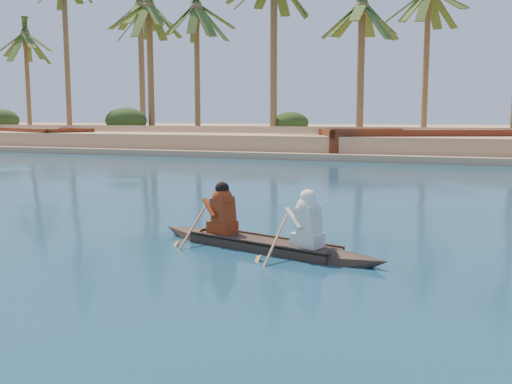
% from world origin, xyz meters
% --- Properties ---
extents(ground, '(160.00, 160.00, 0.00)m').
position_xyz_m(ground, '(0.00, 0.00, 0.00)').
color(ground, '#0C344D').
rests_on(ground, ground).
extents(sandy_embankment, '(150.00, 51.00, 1.50)m').
position_xyz_m(sandy_embankment, '(0.00, 46.89, 0.53)').
color(sandy_embankment, tan).
rests_on(sandy_embankment, ground).
extents(palm_grove, '(110.00, 14.00, 16.00)m').
position_xyz_m(palm_grove, '(0.00, 35.00, 8.00)').
color(palm_grove, '#36491A').
rests_on(palm_grove, ground).
extents(shrub_cluster, '(100.00, 6.00, 2.40)m').
position_xyz_m(shrub_cluster, '(0.00, 31.50, 1.20)').
color(shrub_cluster, '#173513').
rests_on(shrub_cluster, ground).
extents(canoe, '(4.99, 2.02, 1.38)m').
position_xyz_m(canoe, '(-1.33, 0.98, 0.27)').
color(canoe, '#35271D').
rests_on(canoe, ground).
extents(barge_left, '(11.54, 7.97, 1.84)m').
position_xyz_m(barge_left, '(-29.33, 27.00, 0.64)').
color(barge_left, brown).
rests_on(barge_left, ground).
extents(barge_mid, '(12.42, 8.41, 1.97)m').
position_xyz_m(barge_mid, '(-0.55, 27.00, 0.69)').
color(barge_mid, brown).
rests_on(barge_mid, ground).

